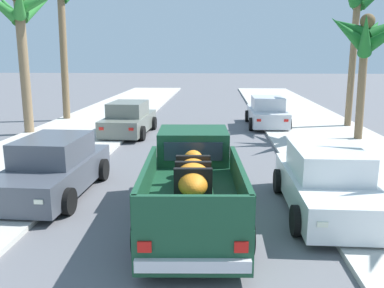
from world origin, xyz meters
TOP-DOWN VIEW (x-y plane):
  - sidewalk_left at (-5.67, 12.00)m, footprint 5.06×60.00m
  - sidewalk_right at (5.67, 12.00)m, footprint 5.06×60.00m
  - curb_left at (-4.54, 12.00)m, footprint 0.16×60.00m
  - curb_right at (4.54, 12.00)m, footprint 0.16×60.00m
  - pickup_truck at (0.30, 7.21)m, footprint 2.43×5.31m
  - car_left_near at (3.39, 7.87)m, footprint 2.04×4.27m
  - car_right_near at (3.43, 19.38)m, footprint 2.03×4.26m
  - car_left_mid at (-3.49, 8.67)m, footprint 2.12×4.30m
  - car_right_mid at (-3.27, 16.77)m, footprint 2.14×4.31m
  - palm_tree_right_fore at (6.93, 16.07)m, footprint 3.50×4.25m
  - palm_tree_right_mid at (-7.66, 20.75)m, footprint 3.55×3.75m
  - palm_tree_left_back at (7.62, 19.28)m, footprint 3.43×3.67m
  - palm_tree_right_back at (-7.90, 16.62)m, footprint 3.83×3.81m

SIDE VIEW (x-z plane):
  - curb_left at x=-4.54m, z-range 0.00..0.10m
  - curb_right at x=4.54m, z-range 0.00..0.10m
  - sidewalk_left at x=-5.67m, z-range 0.00..0.12m
  - sidewalk_right at x=5.67m, z-range 0.00..0.12m
  - car_left_near at x=3.39m, z-range -0.06..1.48m
  - car_right_near at x=3.43m, z-range -0.06..1.48m
  - car_left_mid at x=-3.49m, z-range -0.06..1.48m
  - car_right_mid at x=-3.27m, z-range -0.06..1.48m
  - pickup_truck at x=0.30m, z-range -0.09..1.71m
  - palm_tree_right_fore at x=6.93m, z-range 1.73..7.09m
  - palm_tree_right_back at x=-7.90m, z-range 1.89..8.55m
  - palm_tree_left_back at x=7.62m, z-range 2.35..9.73m
  - palm_tree_right_mid at x=-7.66m, z-range 2.51..10.57m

